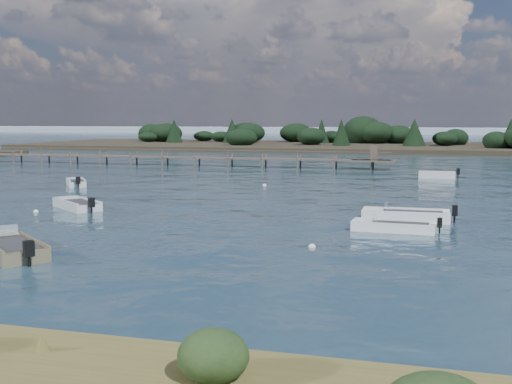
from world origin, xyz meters
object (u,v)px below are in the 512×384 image
(tender_far_grey_b, at_px, (437,176))
(jetty, at_px, (165,157))
(dinghy_near_olive, at_px, (9,250))
(dinghy_mid_white_b, at_px, (405,218))
(dinghy_mid_white_a, at_px, (393,228))
(tender_far_grey, at_px, (76,184))
(dinghy_mid_grey, at_px, (77,206))

(tender_far_grey_b, xyz_separation_m, jetty, (-32.72, 9.38, 0.80))
(dinghy_near_olive, relative_size, dinghy_mid_white_b, 1.00)
(tender_far_grey_b, bearing_deg, jetty, 164.01)
(dinghy_mid_white_a, bearing_deg, dinghy_near_olive, -146.32)
(dinghy_mid_white_b, xyz_separation_m, tender_far_grey, (-28.15, 11.74, 0.00))
(dinghy_mid_white_b, distance_m, tender_far_grey, 30.50)
(dinghy_mid_grey, bearing_deg, tender_far_grey_b, 51.96)
(dinghy_near_olive, distance_m, jetty, 53.07)
(dinghy_mid_grey, relative_size, dinghy_mid_white_a, 0.98)
(tender_far_grey, xyz_separation_m, jetty, (-2.86, 25.24, 0.81))
(tender_far_grey, bearing_deg, dinghy_mid_white_b, -22.64)
(dinghy_near_olive, xyz_separation_m, tender_far_grey_b, (17.48, 41.45, 0.01))
(jetty, bearing_deg, dinghy_mid_white_b, -50.02)
(dinghy_near_olive, xyz_separation_m, dinghy_mid_white_b, (15.77, 13.85, -0.01))
(dinghy_mid_white_b, xyz_separation_m, dinghy_mid_grey, (-20.48, -0.76, -0.01))
(tender_far_grey_b, bearing_deg, tender_far_grey, -152.02)
(dinghy_mid_grey, xyz_separation_m, dinghy_mid_white_a, (20.03, -2.88, -0.03))
(dinghy_near_olive, relative_size, tender_far_grey_b, 1.36)
(dinghy_near_olive, height_order, dinghy_mid_white_a, dinghy_near_olive)
(dinghy_mid_white_b, relative_size, dinghy_mid_white_a, 1.15)
(dinghy_mid_grey, distance_m, jetty, 39.19)
(dinghy_near_olive, relative_size, dinghy_mid_grey, 1.18)
(tender_far_grey, height_order, jetty, jetty)
(dinghy_near_olive, distance_m, tender_far_grey, 28.43)
(dinghy_near_olive, height_order, jetty, jetty)
(dinghy_near_olive, distance_m, dinghy_mid_white_b, 20.98)
(dinghy_mid_grey, bearing_deg, jetty, 105.59)
(tender_far_grey, xyz_separation_m, dinghy_mid_white_a, (27.70, -15.38, -0.03))
(dinghy_mid_white_b, relative_size, jetty, 0.08)
(dinghy_mid_white_b, relative_size, dinghy_mid_grey, 1.17)
(tender_far_grey, height_order, dinghy_mid_white_a, tender_far_grey)
(dinghy_near_olive, bearing_deg, jetty, 106.69)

